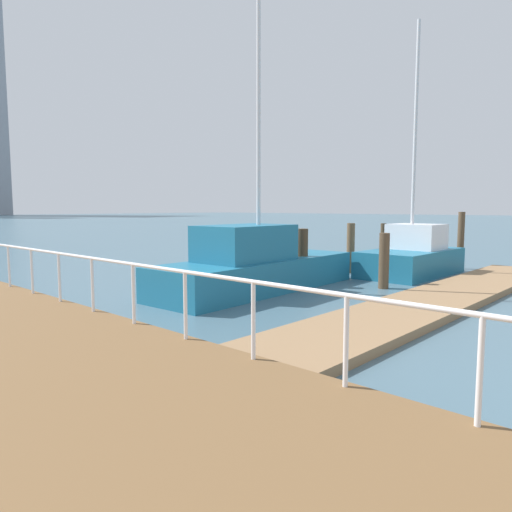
% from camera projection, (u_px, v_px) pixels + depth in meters
% --- Properties ---
extents(ground_plane, '(300.00, 300.00, 0.00)m').
position_uv_depth(ground_plane, '(45.00, 271.00, 18.01)').
color(ground_plane, '#476675').
extents(floating_dock, '(15.70, 2.00, 0.18)m').
position_uv_depth(floating_dock, '(440.00, 299.00, 12.08)').
color(floating_dock, '#93704C').
rests_on(floating_dock, ground_plane).
extents(boardwalk_railing, '(0.06, 27.20, 1.08)m').
position_uv_depth(boardwalk_railing, '(157.00, 282.00, 7.65)').
color(boardwalk_railing, white).
rests_on(boardwalk_railing, boardwalk).
extents(dock_piling_0, '(0.34, 0.34, 1.78)m').
position_uv_depth(dock_piling_0, '(302.00, 257.00, 14.49)').
color(dock_piling_0, '#473826').
rests_on(dock_piling_0, ground_plane).
extents(dock_piling_1, '(0.31, 0.31, 1.67)m').
position_uv_depth(dock_piling_1, '(384.00, 261.00, 14.03)').
color(dock_piling_1, brown).
rests_on(dock_piling_1, ground_plane).
extents(dock_piling_3, '(0.25, 0.25, 1.70)m').
position_uv_depth(dock_piling_3, '(383.00, 242.00, 21.77)').
color(dock_piling_3, '#473826').
rests_on(dock_piling_3, ground_plane).
extents(dock_piling_4, '(0.29, 0.29, 1.85)m').
position_uv_depth(dock_piling_4, '(351.00, 248.00, 17.37)').
color(dock_piling_4, brown).
rests_on(dock_piling_4, ground_plane).
extents(dock_piling_5, '(0.25, 0.25, 2.26)m').
position_uv_depth(dock_piling_5, '(461.00, 240.00, 18.52)').
color(dock_piling_5, brown).
rests_on(dock_piling_5, ground_plane).
extents(moored_boat_0, '(7.19, 2.52, 8.92)m').
position_uv_depth(moored_boat_0, '(255.00, 266.00, 13.71)').
color(moored_boat_0, '#1E6B8C').
rests_on(moored_boat_0, ground_plane).
extents(moored_boat_2, '(4.45, 2.24, 8.82)m').
position_uv_depth(moored_boat_2, '(412.00, 256.00, 16.88)').
color(moored_boat_2, '#1E6B8C').
rests_on(moored_boat_2, ground_plane).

